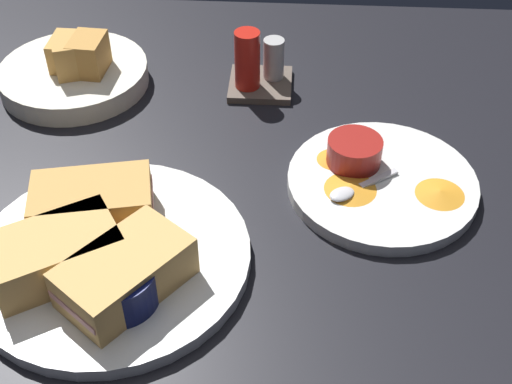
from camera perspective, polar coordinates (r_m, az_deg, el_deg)
name	(u,v)px	position (r cm, az deg, el deg)	size (l,w,h in cm)	color
ground_plane	(197,229)	(80.33, -4.94, -3.07)	(110.00, 110.00, 3.00)	black
plate_sandwich_main	(112,257)	(75.42, -11.92, -5.32)	(29.90, 29.90, 1.60)	silver
sandwich_half_near	(93,203)	(77.27, -13.49, -0.90)	(14.42, 10.13, 4.80)	tan
sandwich_half_far	(54,254)	(72.73, -16.52, -4.97)	(15.05, 13.34, 4.80)	tan
sandwich_half_extra	(125,273)	(69.25, -10.88, -6.65)	(13.99, 14.93, 4.80)	tan
ramekin_dark_sauce	(118,284)	(68.62, -11.45, -7.56)	(7.83, 7.83, 4.17)	#0C144C
spoon_by_dark_ramekin	(114,254)	(74.06, -11.76, -5.09)	(4.55, 9.82, 0.80)	silver
plate_chips_companion	(382,183)	(83.85, 10.48, 0.72)	(22.89, 22.89, 1.60)	silver
ramekin_light_gravy	(354,151)	(84.02, 8.23, 3.44)	(6.71, 6.71, 3.32)	maroon
spoon_by_gravy_ramekin	(351,190)	(80.52, 7.94, 0.14)	(8.87, 6.97, 0.80)	silver
plantain_chip_scatter	(379,183)	(82.17, 10.28, 0.76)	(19.13, 12.70, 0.60)	orange
bread_basket_rear	(75,71)	(103.33, -14.90, 9.73)	(21.38, 21.38, 8.06)	silver
condiment_caddy	(258,68)	(98.73, 0.13, 10.35)	(9.00, 9.00, 9.50)	brown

